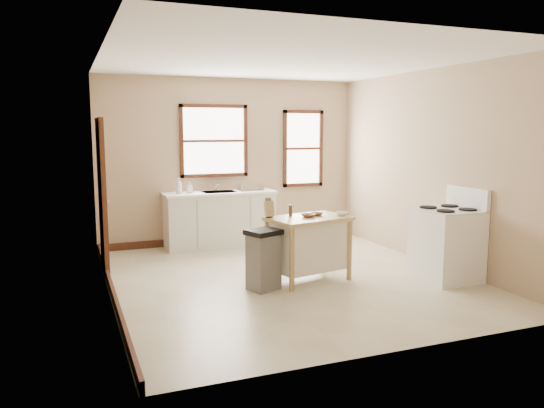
{
  "coord_description": "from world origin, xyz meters",
  "views": [
    {
      "loc": [
        -2.67,
        -6.24,
        1.95
      ],
      "look_at": [
        -0.06,
        0.4,
        0.94
      ],
      "focal_mm": 35.0,
      "sensor_mm": 36.0,
      "label": 1
    }
  ],
  "objects_px": {
    "kitchen_island": "(308,249)",
    "gas_stove": "(446,234)",
    "soap_bottle_b": "(190,187)",
    "dish_rack": "(250,188)",
    "soap_bottle_a": "(179,186)",
    "pepper_grinder": "(290,211)",
    "bowl_a": "(308,215)",
    "trash_bin": "(263,260)",
    "bowl_b": "(317,214)",
    "bowl_c": "(342,214)",
    "knife_block": "(269,210)"
  },
  "relations": [
    {
      "from": "bowl_b",
      "to": "soap_bottle_a",
      "type": "bearing_deg",
      "value": 120.46
    },
    {
      "from": "dish_rack",
      "to": "gas_stove",
      "type": "relative_size",
      "value": 0.34
    },
    {
      "from": "knife_block",
      "to": "pepper_grinder",
      "type": "relative_size",
      "value": 1.33
    },
    {
      "from": "dish_rack",
      "to": "bowl_c",
      "type": "distance_m",
      "value": 2.42
    },
    {
      "from": "knife_block",
      "to": "pepper_grinder",
      "type": "xyz_separation_m",
      "value": [
        0.28,
        -0.03,
        -0.03
      ]
    },
    {
      "from": "soap_bottle_b",
      "to": "bowl_c",
      "type": "bearing_deg",
      "value": -53.07
    },
    {
      "from": "dish_rack",
      "to": "bowl_b",
      "type": "bearing_deg",
      "value": -99.06
    },
    {
      "from": "pepper_grinder",
      "to": "bowl_a",
      "type": "xyz_separation_m",
      "value": [
        0.19,
        -0.13,
        -0.05
      ]
    },
    {
      "from": "soap_bottle_b",
      "to": "trash_bin",
      "type": "relative_size",
      "value": 0.25
    },
    {
      "from": "soap_bottle_b",
      "to": "bowl_a",
      "type": "xyz_separation_m",
      "value": [
        0.99,
        -2.38,
        -0.16
      ]
    },
    {
      "from": "bowl_b",
      "to": "bowl_c",
      "type": "height_order",
      "value": "bowl_c"
    },
    {
      "from": "pepper_grinder",
      "to": "gas_stove",
      "type": "bearing_deg",
      "value": -21.05
    },
    {
      "from": "bowl_b",
      "to": "knife_block",
      "type": "bearing_deg",
      "value": 172.79
    },
    {
      "from": "soap_bottle_a",
      "to": "knife_block",
      "type": "bearing_deg",
      "value": -55.87
    },
    {
      "from": "soap_bottle_a",
      "to": "kitchen_island",
      "type": "xyz_separation_m",
      "value": [
        1.19,
        -2.34,
        -0.63
      ]
    },
    {
      "from": "bowl_c",
      "to": "trash_bin",
      "type": "relative_size",
      "value": 0.21
    },
    {
      "from": "kitchen_island",
      "to": "dish_rack",
      "type": "bearing_deg",
      "value": 77.88
    },
    {
      "from": "trash_bin",
      "to": "knife_block",
      "type": "bearing_deg",
      "value": 37.43
    },
    {
      "from": "knife_block",
      "to": "bowl_b",
      "type": "distance_m",
      "value": 0.65
    },
    {
      "from": "kitchen_island",
      "to": "gas_stove",
      "type": "distance_m",
      "value": 1.8
    },
    {
      "from": "bowl_c",
      "to": "soap_bottle_b",
      "type": "bearing_deg",
      "value": 120.81
    },
    {
      "from": "bowl_b",
      "to": "bowl_c",
      "type": "distance_m",
      "value": 0.32
    },
    {
      "from": "knife_block",
      "to": "bowl_c",
      "type": "relative_size",
      "value": 1.26
    },
    {
      "from": "kitchen_island",
      "to": "bowl_c",
      "type": "height_order",
      "value": "bowl_c"
    },
    {
      "from": "soap_bottle_b",
      "to": "dish_rack",
      "type": "xyz_separation_m",
      "value": [
        1.01,
        -0.06,
        -0.04
      ]
    },
    {
      "from": "knife_block",
      "to": "bowl_c",
      "type": "xyz_separation_m",
      "value": [
        0.93,
        -0.2,
        -0.08
      ]
    },
    {
      "from": "gas_stove",
      "to": "pepper_grinder",
      "type": "bearing_deg",
      "value": 158.95
    },
    {
      "from": "soap_bottle_a",
      "to": "gas_stove",
      "type": "xyz_separation_m",
      "value": [
        2.88,
        -2.96,
        -0.45
      ]
    },
    {
      "from": "pepper_grinder",
      "to": "kitchen_island",
      "type": "bearing_deg",
      "value": -29.24
    },
    {
      "from": "soap_bottle_a",
      "to": "bowl_a",
      "type": "height_order",
      "value": "soap_bottle_a"
    },
    {
      "from": "pepper_grinder",
      "to": "gas_stove",
      "type": "relative_size",
      "value": 0.13
    },
    {
      "from": "soap_bottle_a",
      "to": "bowl_c",
      "type": "bearing_deg",
      "value": -39.39
    },
    {
      "from": "dish_rack",
      "to": "kitchen_island",
      "type": "xyz_separation_m",
      "value": [
        -0.0,
        -2.32,
        -0.55
      ]
    },
    {
      "from": "soap_bottle_b",
      "to": "kitchen_island",
      "type": "relative_size",
      "value": 0.18
    },
    {
      "from": "soap_bottle_a",
      "to": "bowl_a",
      "type": "bearing_deg",
      "value": -47.03
    },
    {
      "from": "soap_bottle_b",
      "to": "knife_block",
      "type": "xyz_separation_m",
      "value": [
        0.52,
        -2.23,
        -0.08
      ]
    },
    {
      "from": "soap_bottle_b",
      "to": "dish_rack",
      "type": "relative_size",
      "value": 0.45
    },
    {
      "from": "bowl_a",
      "to": "trash_bin",
      "type": "height_order",
      "value": "bowl_a"
    },
    {
      "from": "soap_bottle_a",
      "to": "bowl_c",
      "type": "xyz_separation_m",
      "value": [
        1.63,
        -2.4,
        -0.19
      ]
    },
    {
      "from": "soap_bottle_b",
      "to": "knife_block",
      "type": "height_order",
      "value": "soap_bottle_b"
    },
    {
      "from": "dish_rack",
      "to": "bowl_b",
      "type": "distance_m",
      "value": 2.26
    },
    {
      "from": "soap_bottle_b",
      "to": "gas_stove",
      "type": "xyz_separation_m",
      "value": [
        2.69,
        -2.99,
        -0.41
      ]
    },
    {
      "from": "pepper_grinder",
      "to": "bowl_c",
      "type": "xyz_separation_m",
      "value": [
        0.65,
        -0.18,
        -0.05
      ]
    },
    {
      "from": "pepper_grinder",
      "to": "gas_stove",
      "type": "xyz_separation_m",
      "value": [
        1.89,
        -0.73,
        -0.31
      ]
    },
    {
      "from": "knife_block",
      "to": "bowl_a",
      "type": "distance_m",
      "value": 0.5
    },
    {
      "from": "dish_rack",
      "to": "trash_bin",
      "type": "xyz_separation_m",
      "value": [
        -0.69,
        -2.49,
        -0.6
      ]
    },
    {
      "from": "bowl_a",
      "to": "kitchen_island",
      "type": "bearing_deg",
      "value": 32.81
    },
    {
      "from": "dish_rack",
      "to": "trash_bin",
      "type": "relative_size",
      "value": 0.54
    },
    {
      "from": "bowl_b",
      "to": "pepper_grinder",
      "type": "bearing_deg",
      "value": 171.58
    },
    {
      "from": "soap_bottle_a",
      "to": "dish_rack",
      "type": "relative_size",
      "value": 0.62
    }
  ]
}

